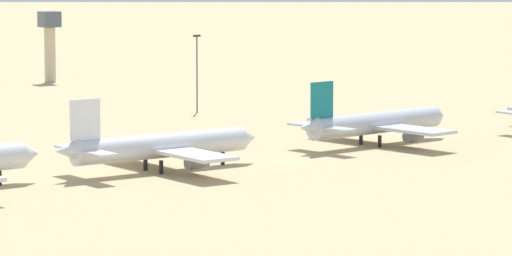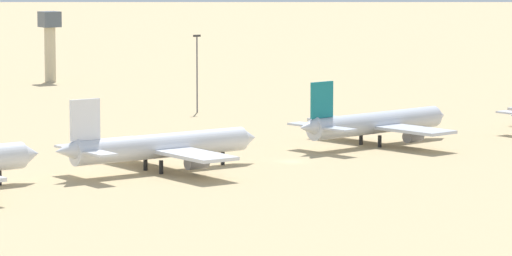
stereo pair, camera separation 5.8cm
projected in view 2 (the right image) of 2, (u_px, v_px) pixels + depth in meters
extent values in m
plane|color=tan|center=(291.00, 161.00, 286.00)|extent=(4000.00, 4000.00, 0.00)
cone|color=silver|center=(30.00, 154.00, 261.31)|extent=(3.84, 4.65, 4.32)
cylinder|color=silver|center=(161.00, 146.00, 273.17)|extent=(35.02, 6.12, 4.36)
cone|color=silver|center=(248.00, 138.00, 284.13)|extent=(3.47, 4.30, 4.14)
cone|color=silver|center=(66.00, 151.00, 262.12)|extent=(4.54, 3.92, 3.70)
cube|color=white|center=(85.00, 120.00, 263.65)|extent=(5.68, 0.83, 7.08)
cube|color=silver|center=(73.00, 147.00, 267.80)|extent=(3.86, 7.57, 0.39)
cube|color=silver|center=(98.00, 153.00, 260.78)|extent=(3.86, 7.57, 0.39)
cube|color=silver|center=(166.00, 149.00, 273.88)|extent=(9.16, 35.17, 0.61)
cylinder|color=slate|center=(147.00, 152.00, 281.28)|extent=(4.04, 2.59, 2.40)
cylinder|color=slate|center=(197.00, 162.00, 268.11)|extent=(4.04, 2.59, 2.40)
cylinder|color=black|center=(223.00, 159.00, 281.24)|extent=(0.76, 0.76, 2.40)
cylinder|color=black|center=(145.00, 164.00, 274.74)|extent=(0.76, 0.76, 2.40)
cylinder|color=black|center=(161.00, 167.00, 270.53)|extent=(0.76, 0.76, 2.40)
cylinder|color=silver|center=(376.00, 123.00, 307.72)|extent=(34.73, 9.61, 4.31)
cone|color=silver|center=(439.00, 116.00, 320.10)|extent=(3.83, 4.55, 4.09)
cone|color=silver|center=(308.00, 127.00, 295.26)|extent=(4.83, 4.29, 3.66)
cube|color=#14727A|center=(322.00, 100.00, 297.07)|extent=(5.62, 1.40, 7.00)
cube|color=silver|center=(306.00, 125.00, 300.90)|extent=(4.54, 7.77, 0.39)
cube|color=silver|center=(337.00, 129.00, 294.52)|extent=(4.54, 7.77, 0.39)
cube|color=silver|center=(380.00, 126.00, 308.51)|extent=(12.59, 35.20, 0.60)
cylinder|color=slate|center=(355.00, 129.00, 315.40)|extent=(4.20, 2.94, 2.37)
cylinder|color=slate|center=(413.00, 136.00, 303.42)|extent=(4.20, 2.94, 2.37)
cylinder|color=black|center=(420.00, 134.00, 316.78)|extent=(0.75, 0.75, 2.37)
cylinder|color=black|center=(361.00, 139.00, 308.98)|extent=(0.75, 0.75, 2.37)
cylinder|color=black|center=(380.00, 141.00, 305.15)|extent=(0.75, 0.75, 2.37)
cylinder|color=#C6B793|center=(50.00, 55.00, 442.45)|extent=(3.20, 3.20, 15.83)
cube|color=#4C5660|center=(50.00, 19.00, 441.21)|extent=(5.20, 5.20, 4.47)
cylinder|color=#59595E|center=(197.00, 75.00, 365.30)|extent=(0.36, 0.36, 17.97)
cube|color=#333333|center=(197.00, 36.00, 364.18)|extent=(1.80, 0.50, 0.50)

